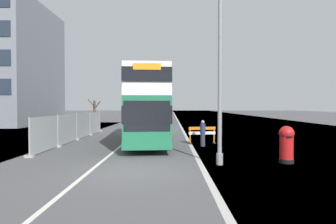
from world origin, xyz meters
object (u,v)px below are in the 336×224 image
object	(u,v)px
roadworks_barrier	(202,133)
car_oncoming_near	(161,117)
red_pillar_postbox	(287,143)
car_receding_far	(146,114)
lamppost_foreground	(220,63)
car_receding_mid	(166,115)
pedestrian_at_kerb	(203,133)
double_decker_bus	(148,106)

from	to	relation	value
roadworks_barrier	car_oncoming_near	bearing A→B (deg)	100.00
red_pillar_postbox	car_receding_far	bearing A→B (deg)	103.82
lamppost_foreground	car_receding_mid	size ratio (longest dim) A/B	2.36
car_receding_mid	pedestrian_at_kerb	xyz separation A→B (m)	(2.74, -28.98, -0.24)
lamppost_foreground	pedestrian_at_kerb	xyz separation A→B (m)	(-0.09, 5.41, -3.58)
lamppost_foreground	car_receding_mid	xyz separation A→B (m)	(-2.83, 34.38, -3.34)
roadworks_barrier	car_receding_far	world-z (taller)	car_receding_far
car_oncoming_near	pedestrian_at_kerb	xyz separation A→B (m)	(3.43, -21.18, -0.17)
car_receding_far	pedestrian_at_kerb	distance (m)	35.82
car_receding_mid	roadworks_barrier	bearing A→B (deg)	-84.16
red_pillar_postbox	pedestrian_at_kerb	distance (m)	5.92
car_receding_far	car_receding_mid	bearing A→B (deg)	-57.42
car_receding_mid	pedestrian_at_kerb	bearing A→B (deg)	-84.59
red_pillar_postbox	car_oncoming_near	distance (m)	26.99
red_pillar_postbox	car_receding_far	xyz separation A→B (m)	(-9.88, 40.17, 0.16)
double_decker_bus	lamppost_foreground	xyz separation A→B (m)	(3.76, -7.39, 1.84)
double_decker_bus	lamppost_foreground	size ratio (longest dim) A/B	1.25
double_decker_bus	roadworks_barrier	world-z (taller)	double_decker_bus
roadworks_barrier	car_receding_mid	bearing A→B (deg)	95.84
double_decker_bus	pedestrian_at_kerb	world-z (taller)	double_decker_bus
car_oncoming_near	roadworks_barrier	bearing A→B (deg)	-80.00
red_pillar_postbox	car_oncoming_near	size ratio (longest dim) A/B	0.41
car_oncoming_near	car_receding_far	world-z (taller)	car_receding_far
roadworks_barrier	car_receding_mid	size ratio (longest dim) A/B	0.47
double_decker_bus	car_receding_mid	distance (m)	27.05
car_receding_far	car_oncoming_near	bearing A→B (deg)	-76.81
double_decker_bus	car_oncoming_near	size ratio (longest dim) A/B	2.84
red_pillar_postbox	roadworks_barrier	world-z (taller)	red_pillar_postbox
lamppost_foreground	car_oncoming_near	distance (m)	27.03
red_pillar_postbox	car_receding_mid	distance (m)	34.48
double_decker_bus	roadworks_barrier	xyz separation A→B (m)	(3.77, -0.80, -1.83)
car_receding_far	double_decker_bus	bearing A→B (deg)	-84.76
double_decker_bus	car_receding_far	distance (m)	33.37
car_receding_far	lamppost_foreground	bearing A→B (deg)	-80.49
lamppost_foreground	car_receding_mid	bearing A→B (deg)	94.71
roadworks_barrier	double_decker_bus	bearing A→B (deg)	168.01
red_pillar_postbox	car_receding_far	size ratio (longest dim) A/B	0.40
double_decker_bus	car_receding_far	world-z (taller)	double_decker_bus
car_receding_mid	car_receding_far	distance (m)	7.36
double_decker_bus	car_receding_mid	size ratio (longest dim) A/B	2.94
double_decker_bus	car_receding_mid	xyz separation A→B (m)	(0.92, 27.00, -1.50)
double_decker_bus	roadworks_barrier	bearing A→B (deg)	-11.99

